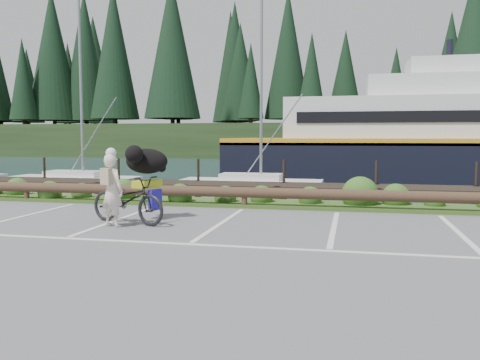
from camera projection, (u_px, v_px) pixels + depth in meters
ground at (196, 240)px, 9.97m from camera, size 72.00×72.00×0.00m
harbor_backdrop at (337, 149)px, 86.27m from camera, size 170.00×160.00×30.00m
vegetation_strip at (249, 203)px, 15.12m from camera, size 34.00×1.60×0.10m
log_rail at (244, 208)px, 14.44m from camera, size 32.00×0.30×0.60m
bicycle at (128, 200)px, 11.85m from camera, size 2.27×1.38×1.13m
cyclist at (112, 191)px, 11.40m from camera, size 0.69×0.56×1.65m
dog at (147, 161)px, 12.36m from camera, size 0.83×1.18×0.62m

